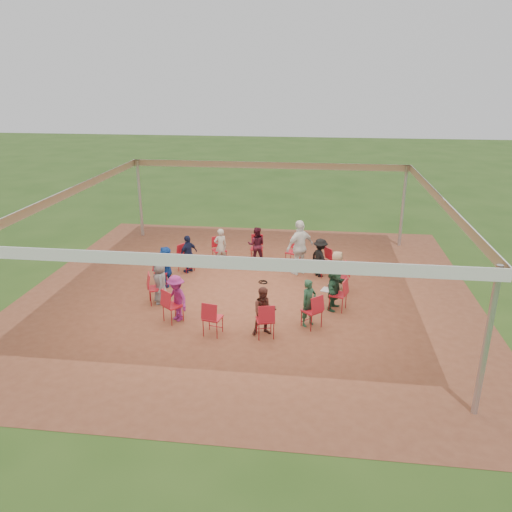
# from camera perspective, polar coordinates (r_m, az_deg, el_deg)

# --- Properties ---
(ground) EXTENTS (80.00, 80.00, 0.00)m
(ground) POSITION_cam_1_polar(r_m,az_deg,el_deg) (14.74, -0.78, -4.17)
(ground) COLOR #2C4C17
(ground) RESTS_ON ground
(dirt_patch) EXTENTS (13.00, 13.00, 0.00)m
(dirt_patch) POSITION_cam_1_polar(r_m,az_deg,el_deg) (14.73, -0.78, -4.15)
(dirt_patch) COLOR brown
(dirt_patch) RESTS_ON ground
(tent) EXTENTS (10.33, 10.33, 3.00)m
(tent) POSITION_cam_1_polar(r_m,az_deg,el_deg) (13.94, -0.82, 4.77)
(tent) COLOR #B2B2B7
(tent) RESTS_ON ground
(chair_0) EXTENTS (0.55, 0.54, 0.90)m
(chair_0) POSITION_cam_1_polar(r_m,az_deg,el_deg) (13.68, 9.36, -4.37)
(chair_0) COLOR red
(chair_0) RESTS_ON ground
(chair_1) EXTENTS (0.50, 0.49, 0.90)m
(chair_1) POSITION_cam_1_polar(r_m,az_deg,el_deg) (14.86, 9.61, -2.37)
(chair_1) COLOR red
(chair_1) RESTS_ON ground
(chair_2) EXTENTS (0.60, 0.60, 0.90)m
(chair_2) POSITION_cam_1_polar(r_m,az_deg,el_deg) (15.94, 7.67, -0.70)
(chair_2) COLOR red
(chair_2) RESTS_ON ground
(chair_3) EXTENTS (0.57, 0.58, 0.90)m
(chair_3) POSITION_cam_1_polar(r_m,az_deg,el_deg) (16.71, 4.26, 0.41)
(chair_3) COLOR red
(chair_3) RESTS_ON ground
(chair_4) EXTENTS (0.44, 0.46, 0.90)m
(chair_4) POSITION_cam_1_polar(r_m,az_deg,el_deg) (17.05, 0.09, 0.87)
(chair_4) COLOR red
(chair_4) RESTS_ON ground
(chair_5) EXTENTS (0.58, 0.59, 0.90)m
(chair_5) POSITION_cam_1_polar(r_m,az_deg,el_deg) (16.91, -4.20, 0.65)
(chair_5) COLOR red
(chair_5) RESTS_ON ground
(chair_6) EXTENTS (0.60, 0.59, 0.90)m
(chair_6) POSITION_cam_1_polar(r_m,az_deg,el_deg) (16.30, -8.00, -0.24)
(chair_6) COLOR red
(chair_6) RESTS_ON ground
(chair_7) EXTENTS (0.47, 0.45, 0.90)m
(chair_7) POSITION_cam_1_polar(r_m,az_deg,el_deg) (15.33, -10.62, -1.73)
(chair_7) COLOR red
(chair_7) RESTS_ON ground
(chair_8) EXTENTS (0.57, 0.56, 0.90)m
(chair_8) POSITION_cam_1_polar(r_m,az_deg,el_deg) (14.16, -11.33, -3.64)
(chair_8) COLOR red
(chair_8) RESTS_ON ground
(chair_9) EXTENTS (0.60, 0.61, 0.90)m
(chair_9) POSITION_cam_1_polar(r_m,az_deg,el_deg) (13.04, -9.48, -5.62)
(chair_9) COLOR red
(chair_9) RESTS_ON ground
(chair_10) EXTENTS (0.50, 0.51, 0.90)m
(chair_10) POSITION_cam_1_polar(r_m,az_deg,el_deg) (12.30, -4.97, -7.07)
(chair_10) COLOR red
(chair_10) RESTS_ON ground
(chair_11) EXTENTS (0.53, 0.54, 0.90)m
(chair_11) POSITION_cam_1_polar(r_m,az_deg,el_deg) (12.16, 1.05, -7.32)
(chair_11) COLOR red
(chair_11) RESTS_ON ground
(chair_12) EXTENTS (0.61, 0.61, 0.90)m
(chair_12) POSITION_cam_1_polar(r_m,az_deg,el_deg) (12.68, 6.39, -6.25)
(chair_12) COLOR red
(chair_12) RESTS_ON ground
(person_seated_0) EXTENTS (0.77, 1.22, 1.24)m
(person_seated_0) POSITION_cam_1_polar(r_m,az_deg,el_deg) (13.63, 8.91, -3.62)
(person_seated_0) COLOR #214730
(person_seated_0) RESTS_ON ground
(person_seated_1) EXTENTS (0.43, 0.65, 1.24)m
(person_seated_1) POSITION_cam_1_polar(r_m,az_deg,el_deg) (14.77, 9.19, -1.76)
(person_seated_1) COLOR tan
(person_seated_1) RESTS_ON ground
(person_seated_2) EXTENTS (0.80, 0.88, 1.24)m
(person_seated_2) POSITION_cam_1_polar(r_m,az_deg,el_deg) (15.81, 7.35, -0.19)
(person_seated_2) COLOR black
(person_seated_2) RESTS_ON ground
(person_seated_3) EXTENTS (0.62, 0.37, 1.24)m
(person_seated_3) POSITION_cam_1_polar(r_m,az_deg,el_deg) (16.89, 0.06, 1.30)
(person_seated_3) COLOR #3E111E
(person_seated_3) RESTS_ON ground
(person_seated_4) EXTENTS (0.54, 0.48, 1.24)m
(person_seated_4) POSITION_cam_1_polar(r_m,az_deg,el_deg) (16.75, -4.09, 1.09)
(person_seated_4) COLOR #A7A192
(person_seated_4) RESTS_ON ground
(person_seated_5) EXTENTS (0.70, 0.81, 1.24)m
(person_seated_5) POSITION_cam_1_polar(r_m,az_deg,el_deg) (16.16, -7.74, 0.25)
(person_seated_5) COLOR #151B3C
(person_seated_5) RESTS_ON ground
(person_seated_6) EXTENTS (0.52, 1.18, 1.24)m
(person_seated_6) POSITION_cam_1_polar(r_m,az_deg,el_deg) (15.22, -10.24, -1.16)
(person_seated_6) COLOR #1442A1
(person_seated_6) RESTS_ON ground
(person_seated_7) EXTENTS (0.55, 0.69, 1.24)m
(person_seated_7) POSITION_cam_1_polar(r_m,az_deg,el_deg) (14.09, -10.89, -2.94)
(person_seated_7) COLOR slate
(person_seated_7) RESTS_ON ground
(person_seated_8) EXTENTS (0.87, 0.81, 1.24)m
(person_seated_8) POSITION_cam_1_polar(r_m,az_deg,el_deg) (13.03, -9.09, -4.78)
(person_seated_8) COLOR #88216A
(person_seated_8) RESTS_ON ground
(person_seated_9) EXTENTS (0.67, 0.50, 1.24)m
(person_seated_9) POSITION_cam_1_polar(r_m,az_deg,el_deg) (12.18, 0.95, -6.34)
(person_seated_9) COLOR #522820
(person_seated_9) RESTS_ON ground
(person_seated_10) EXTENTS (0.53, 0.53, 1.24)m
(person_seated_10) POSITION_cam_1_polar(r_m,az_deg,el_deg) (12.68, 6.05, -5.35)
(person_seated_10) COLOR #214730
(person_seated_10) RESTS_ON ground
(standing_person) EXTENTS (1.13, 1.09, 1.78)m
(standing_person) POSITION_cam_1_polar(r_m,az_deg,el_deg) (15.85, 5.04, 0.99)
(standing_person) COLOR white
(standing_person) RESTS_ON ground
(cable_coil) EXTENTS (0.34, 0.34, 0.03)m
(cable_coil) POSITION_cam_1_polar(r_m,az_deg,el_deg) (15.39, 0.84, -3.01)
(cable_coil) COLOR black
(cable_coil) RESTS_ON ground
(laptop) EXTENTS (0.37, 0.41, 0.24)m
(laptop) POSITION_cam_1_polar(r_m,az_deg,el_deg) (13.69, 8.28, -3.63)
(laptop) COLOR #B7B7BC
(laptop) RESTS_ON ground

